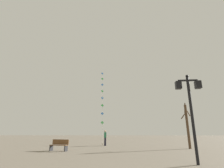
# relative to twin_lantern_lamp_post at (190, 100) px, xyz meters

# --- Properties ---
(ground_plane) EXTENTS (160.00, 160.00, 0.00)m
(ground_plane) POSITION_rel_twin_lantern_lamp_post_xyz_m (-2.94, 13.84, -3.04)
(ground_plane) COLOR #756B5B
(twin_lantern_lamp_post) EXTENTS (1.27, 0.28, 4.38)m
(twin_lantern_lamp_post) POSITION_rel_twin_lantern_lamp_post_xyz_m (0.00, 0.00, 0.00)
(twin_lantern_lamp_post) COLOR black
(twin_lantern_lamp_post) RESTS_ON ground_plane
(kite_train) EXTENTS (1.47, 7.31, 12.02)m
(kite_train) POSITION_rel_twin_lantern_lamp_post_xyz_m (-7.06, 16.88, 3.49)
(kite_train) COLOR brown
(kite_train) RESTS_ON ground_plane
(kite_flyer) EXTENTS (0.32, 0.63, 1.71)m
(kite_flyer) POSITION_rel_twin_lantern_lamp_post_xyz_m (-5.87, 11.68, -2.14)
(kite_flyer) COLOR #1E1E2D
(kite_flyer) RESTS_ON ground_plane
(bare_tree) EXTENTS (1.34, 1.43, 4.29)m
(bare_tree) POSITION_rel_twin_lantern_lamp_post_xyz_m (2.51, 8.60, -0.82)
(bare_tree) COLOR #4C3826
(bare_tree) RESTS_ON ground_plane
(park_bench) EXTENTS (1.66, 0.85, 0.89)m
(park_bench) POSITION_rel_twin_lantern_lamp_post_xyz_m (-8.85, 5.49, -2.59)
(park_bench) COLOR brown
(park_bench) RESTS_ON ground_plane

